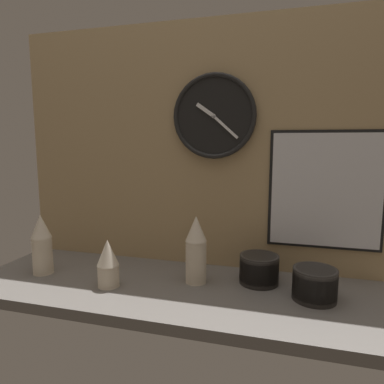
# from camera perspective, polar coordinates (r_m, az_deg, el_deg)

# --- Properties ---
(ground_plane) EXTENTS (1.60, 0.56, 0.04)m
(ground_plane) POSITION_cam_1_polar(r_m,az_deg,el_deg) (1.38, -3.08, -15.91)
(ground_plane) COLOR slate
(wall_tiled_back) EXTENTS (1.60, 0.03, 1.05)m
(wall_tiled_back) POSITION_cam_1_polar(r_m,az_deg,el_deg) (1.51, -0.01, 7.56)
(wall_tiled_back) COLOR tan
(wall_tiled_back) RESTS_ON ground_plane
(cup_stack_far_left) EXTENTS (0.08, 0.08, 0.25)m
(cup_stack_far_left) POSITION_cam_1_polar(r_m,az_deg,el_deg) (1.56, -23.75, -7.94)
(cup_stack_far_left) COLOR beige
(cup_stack_far_left) RESTS_ON ground_plane
(cup_stack_center_right) EXTENTS (0.08, 0.08, 0.27)m
(cup_stack_center_right) POSITION_cam_1_polar(r_m,az_deg,el_deg) (1.34, 0.67, -9.55)
(cup_stack_center_right) COLOR beige
(cup_stack_center_right) RESTS_ON ground_plane
(cup_stack_center_left) EXTENTS (0.08, 0.08, 0.18)m
(cup_stack_center_left) POSITION_cam_1_polar(r_m,az_deg,el_deg) (1.36, -13.83, -11.42)
(cup_stack_center_left) COLOR beige
(cup_stack_center_left) RESTS_ON ground_plane
(bowl_stack_far_right) EXTENTS (0.15, 0.15, 0.11)m
(bowl_stack_far_right) POSITION_cam_1_polar(r_m,az_deg,el_deg) (1.30, 19.77, -14.14)
(bowl_stack_far_right) COLOR black
(bowl_stack_far_right) RESTS_ON ground_plane
(bowl_stack_right) EXTENTS (0.15, 0.15, 0.11)m
(bowl_stack_right) POSITION_cam_1_polar(r_m,az_deg,el_deg) (1.39, 11.11, -12.39)
(bowl_stack_right) COLOR black
(bowl_stack_right) RESTS_ON ground_plane
(wall_clock) EXTENTS (0.35, 0.03, 0.35)m
(wall_clock) POSITION_cam_1_polar(r_m,az_deg,el_deg) (1.46, 3.70, 12.49)
(wall_clock) COLOR black
(menu_board) EXTENTS (0.44, 0.01, 0.47)m
(menu_board) POSITION_cam_1_polar(r_m,az_deg,el_deg) (1.45, 21.37, 0.25)
(menu_board) COLOR black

